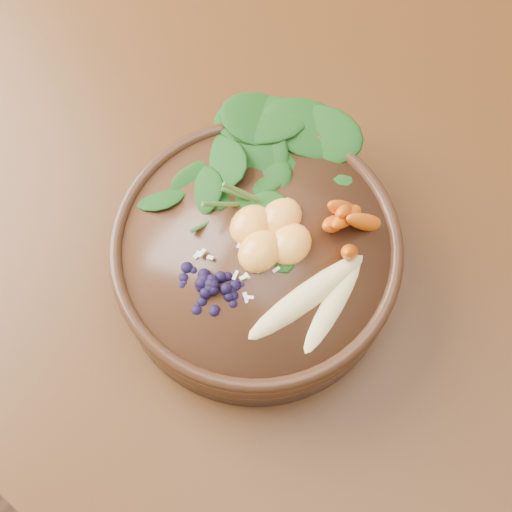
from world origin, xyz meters
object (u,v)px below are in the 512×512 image
banana_halves (321,296)px  blueberry_pile (212,280)px  mandarin_cluster (271,228)px  kale_heap (268,168)px  carrot_cluster (354,212)px  stoneware_bowl (256,260)px

banana_halves → blueberry_pile: size_ratio=1.21×
banana_halves → blueberry_pile: (-0.08, -0.05, 0.01)m
banana_halves → mandarin_cluster: (-0.07, 0.02, 0.00)m
blueberry_pile → kale_heap: bearing=105.2°
carrot_cluster → mandarin_cluster: 0.08m
carrot_cluster → blueberry_pile: carrot_cluster is taller
banana_halves → kale_heap: bearing=156.5°
kale_heap → blueberry_pile: 0.12m
carrot_cluster → blueberry_pile: (-0.06, -0.12, -0.02)m
carrot_cluster → mandarin_cluster: size_ratio=0.87×
stoneware_bowl → blueberry_pile: bearing=-93.8°
stoneware_bowl → carrot_cluster: size_ratio=3.62×
stoneware_bowl → carrot_cluster: (0.06, 0.07, 0.07)m
carrot_cluster → stoneware_bowl: bearing=-123.7°
stoneware_bowl → banana_halves: bearing=-3.9°
kale_heap → stoneware_bowl: bearing=-59.8°
stoneware_bowl → carrot_cluster: 0.12m
kale_heap → blueberry_pile: bearing=-74.8°
banana_halves → blueberry_pile: 0.10m
kale_heap → carrot_cluster: size_ratio=2.38×
kale_heap → mandarin_cluster: kale_heap is taller
banana_halves → stoneware_bowl: bearing=-177.3°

